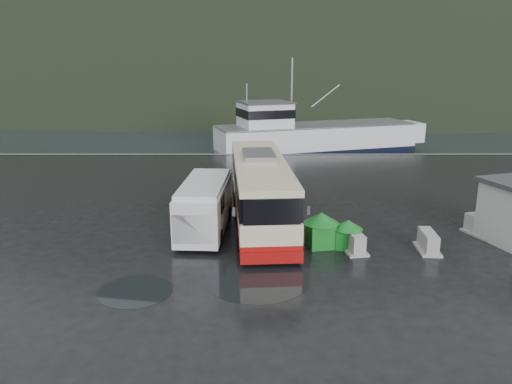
{
  "coord_description": "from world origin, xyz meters",
  "views": [
    {
      "loc": [
        -0.51,
        -21.97,
        8.09
      ],
      "look_at": [
        -0.47,
        1.53,
        1.7
      ],
      "focal_mm": 35.0,
      "sensor_mm": 36.0,
      "label": 1
    }
  ],
  "objects_px": {
    "dome_tent": "(259,247)",
    "fishing_trawler": "(316,142)",
    "waste_bin_left": "(320,246)",
    "waste_bin_right": "(347,248)",
    "jersey_barrier_b": "(480,235)",
    "jersey_barrier_c": "(427,251)",
    "white_van": "(206,231)",
    "jersey_barrier_a": "(353,250)",
    "coach_bus": "(260,221)"
  },
  "relations": [
    {
      "from": "waste_bin_right",
      "to": "dome_tent",
      "type": "bearing_deg",
      "value": 178.18
    },
    {
      "from": "white_van",
      "to": "waste_bin_left",
      "type": "bearing_deg",
      "value": -17.19
    },
    {
      "from": "waste_bin_right",
      "to": "jersey_barrier_c",
      "type": "bearing_deg",
      "value": -5.18
    },
    {
      "from": "jersey_barrier_a",
      "to": "jersey_barrier_c",
      "type": "distance_m",
      "value": 3.21
    },
    {
      "from": "waste_bin_right",
      "to": "jersey_barrier_a",
      "type": "relative_size",
      "value": 0.75
    },
    {
      "from": "white_van",
      "to": "dome_tent",
      "type": "bearing_deg",
      "value": -35.11
    },
    {
      "from": "coach_bus",
      "to": "jersey_barrier_b",
      "type": "xyz_separation_m",
      "value": [
        10.32,
        -2.18,
        0.0
      ]
    },
    {
      "from": "waste_bin_left",
      "to": "dome_tent",
      "type": "xyz_separation_m",
      "value": [
        -2.7,
        -0.07,
        0.0
      ]
    },
    {
      "from": "waste_bin_left",
      "to": "jersey_barrier_b",
      "type": "relative_size",
      "value": 0.89
    },
    {
      "from": "waste_bin_right",
      "to": "jersey_barrier_b",
      "type": "distance_m",
      "value": 6.75
    },
    {
      "from": "jersey_barrier_a",
      "to": "jersey_barrier_b",
      "type": "bearing_deg",
      "value": 16.49
    },
    {
      "from": "fishing_trawler",
      "to": "jersey_barrier_b",
      "type": "bearing_deg",
      "value": -98.27
    },
    {
      "from": "white_van",
      "to": "waste_bin_right",
      "type": "xyz_separation_m",
      "value": [
        6.4,
        -2.14,
        0.0
      ]
    },
    {
      "from": "white_van",
      "to": "jersey_barrier_a",
      "type": "xyz_separation_m",
      "value": [
        6.61,
        -2.41,
        0.0
      ]
    },
    {
      "from": "white_van",
      "to": "fishing_trawler",
      "type": "xyz_separation_m",
      "value": [
        8.35,
        26.07,
        0.0
      ]
    },
    {
      "from": "waste_bin_left",
      "to": "waste_bin_right",
      "type": "distance_m",
      "value": 1.16
    },
    {
      "from": "coach_bus",
      "to": "waste_bin_left",
      "type": "distance_m",
      "value": 4.45
    },
    {
      "from": "waste_bin_left",
      "to": "white_van",
      "type": "bearing_deg",
      "value": 159.61
    },
    {
      "from": "waste_bin_left",
      "to": "jersey_barrier_b",
      "type": "height_order",
      "value": "waste_bin_left"
    },
    {
      "from": "waste_bin_left",
      "to": "jersey_barrier_b",
      "type": "xyz_separation_m",
      "value": [
        7.7,
        1.42,
        0.0
      ]
    },
    {
      "from": "coach_bus",
      "to": "jersey_barrier_a",
      "type": "xyz_separation_m",
      "value": [
        3.98,
        -4.05,
        0.0
      ]
    },
    {
      "from": "waste_bin_right",
      "to": "jersey_barrier_c",
      "type": "xyz_separation_m",
      "value": [
        3.42,
        -0.31,
        0.0
      ]
    },
    {
      "from": "fishing_trawler",
      "to": "jersey_barrier_c",
      "type": "bearing_deg",
      "value": -105.13
    },
    {
      "from": "coach_bus",
      "to": "jersey_barrier_c",
      "type": "distance_m",
      "value": 8.27
    },
    {
      "from": "waste_bin_left",
      "to": "jersey_barrier_a",
      "type": "relative_size",
      "value": 0.91
    },
    {
      "from": "white_van",
      "to": "jersey_barrier_c",
      "type": "height_order",
      "value": "white_van"
    },
    {
      "from": "coach_bus",
      "to": "dome_tent",
      "type": "relative_size",
      "value": 4.28
    },
    {
      "from": "jersey_barrier_b",
      "to": "jersey_barrier_c",
      "type": "distance_m",
      "value": 3.67
    },
    {
      "from": "white_van",
      "to": "waste_bin_left",
      "type": "relative_size",
      "value": 3.82
    },
    {
      "from": "waste_bin_right",
      "to": "dome_tent",
      "type": "xyz_separation_m",
      "value": [
        -3.84,
        0.12,
        0.0
      ]
    },
    {
      "from": "coach_bus",
      "to": "fishing_trawler",
      "type": "height_order",
      "value": "fishing_trawler"
    },
    {
      "from": "white_van",
      "to": "jersey_barrier_a",
      "type": "relative_size",
      "value": 3.47
    },
    {
      "from": "white_van",
      "to": "waste_bin_right",
      "type": "height_order",
      "value": "white_van"
    },
    {
      "from": "white_van",
      "to": "jersey_barrier_b",
      "type": "distance_m",
      "value": 12.97
    },
    {
      "from": "waste_bin_right",
      "to": "fishing_trawler",
      "type": "relative_size",
      "value": 0.06
    },
    {
      "from": "waste_bin_right",
      "to": "jersey_barrier_a",
      "type": "height_order",
      "value": "waste_bin_right"
    },
    {
      "from": "dome_tent",
      "to": "fishing_trawler",
      "type": "xyz_separation_m",
      "value": [
        5.79,
        28.09,
        0.0
      ]
    },
    {
      "from": "waste_bin_left",
      "to": "dome_tent",
      "type": "bearing_deg",
      "value": -178.61
    },
    {
      "from": "coach_bus",
      "to": "white_van",
      "type": "relative_size",
      "value": 1.99
    },
    {
      "from": "white_van",
      "to": "fishing_trawler",
      "type": "bearing_deg",
      "value": 75.44
    },
    {
      "from": "waste_bin_left",
      "to": "dome_tent",
      "type": "distance_m",
      "value": 2.7
    },
    {
      "from": "dome_tent",
      "to": "jersey_barrier_b",
      "type": "xyz_separation_m",
      "value": [
        10.4,
        1.48,
        0.0
      ]
    },
    {
      "from": "white_van",
      "to": "waste_bin_right",
      "type": "distance_m",
      "value": 6.75
    },
    {
      "from": "coach_bus",
      "to": "waste_bin_right",
      "type": "height_order",
      "value": "coach_bus"
    },
    {
      "from": "waste_bin_right",
      "to": "jersey_barrier_b",
      "type": "xyz_separation_m",
      "value": [
        6.55,
        1.61,
        0.0
      ]
    },
    {
      "from": "waste_bin_left",
      "to": "waste_bin_right",
      "type": "height_order",
      "value": "waste_bin_left"
    },
    {
      "from": "white_van",
      "to": "fishing_trawler",
      "type": "height_order",
      "value": "fishing_trawler"
    },
    {
      "from": "fishing_trawler",
      "to": "waste_bin_right",
      "type": "bearing_deg",
      "value": -112.04
    },
    {
      "from": "fishing_trawler",
      "to": "waste_bin_left",
      "type": "bearing_deg",
      "value": -114.38
    },
    {
      "from": "waste_bin_left",
      "to": "waste_bin_right",
      "type": "xyz_separation_m",
      "value": [
        1.14,
        -0.19,
        0.0
      ]
    }
  ]
}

